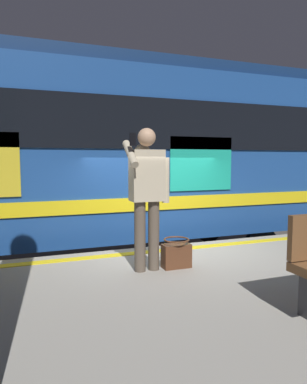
% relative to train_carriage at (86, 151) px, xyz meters
% --- Properties ---
extents(ground_plane, '(26.39, 26.39, 0.00)m').
position_rel_train_carriage_xyz_m(ground_plane, '(-0.94, 2.22, -2.65)').
color(ground_plane, '#4C4742').
extents(platform, '(17.60, 3.77, 1.09)m').
position_rel_train_carriage_xyz_m(platform, '(-0.94, 4.10, -2.10)').
color(platform, '#9E998E').
rests_on(platform, ground).
extents(safety_line, '(17.24, 0.16, 0.01)m').
position_rel_train_carriage_xyz_m(safety_line, '(-0.94, 2.52, -1.56)').
color(safety_line, yellow).
rests_on(safety_line, platform).
extents(track_rail_near, '(22.88, 0.08, 0.16)m').
position_rel_train_carriage_xyz_m(track_rail_near, '(-0.94, 0.71, -2.57)').
color(track_rail_near, slate).
rests_on(track_rail_near, ground).
extents(track_rail_far, '(22.88, 0.08, 0.16)m').
position_rel_train_carriage_xyz_m(track_rail_far, '(-0.94, -0.72, -2.57)').
color(track_rail_far, slate).
rests_on(track_rail_far, ground).
extents(train_carriage, '(10.98, 2.91, 4.22)m').
position_rel_train_carriage_xyz_m(train_carriage, '(0.00, 0.00, 0.00)').
color(train_carriage, '#1E478C').
rests_on(train_carriage, ground).
extents(passenger, '(0.57, 0.55, 1.76)m').
position_rel_train_carriage_xyz_m(passenger, '(-0.19, 3.30, -0.52)').
color(passenger, brown).
rests_on(passenger, platform).
extents(handbag, '(0.36, 0.33, 0.37)m').
position_rel_train_carriage_xyz_m(handbag, '(-0.58, 3.33, -1.39)').
color(handbag, '#59331E').
rests_on(handbag, platform).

